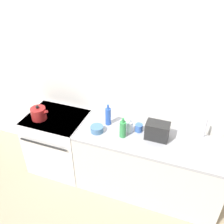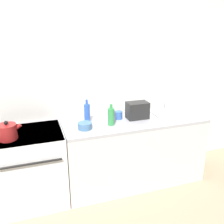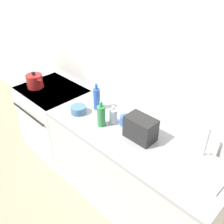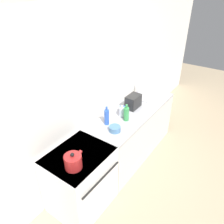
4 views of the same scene
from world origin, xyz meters
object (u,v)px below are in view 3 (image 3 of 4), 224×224
(toaster, at_px, (141,128))
(bottle_green, at_px, (101,116))
(bottle_clear, at_px, (113,116))
(bottle_blue, at_px, (97,99))
(cup_blue, at_px, (125,120))
(bowl, at_px, (78,110))
(stove, at_px, (55,118))
(kettle, at_px, (35,81))

(toaster, height_order, bottle_green, bottle_green)
(bottle_clear, xyz_separation_m, bottle_blue, (-0.30, 0.06, 0.04))
(cup_blue, bearing_deg, bottle_clear, -152.24)
(toaster, height_order, bottle_blue, bottle_blue)
(toaster, relative_size, bottle_blue, 0.94)
(toaster, xyz_separation_m, cup_blue, (-0.23, 0.06, -0.06))
(bottle_clear, bearing_deg, cup_blue, 27.76)
(cup_blue, height_order, bowl, cup_blue)
(toaster, bearing_deg, stove, -178.30)
(toaster, xyz_separation_m, bottle_green, (-0.39, -0.11, 0.00))
(kettle, bearing_deg, bowl, 0.79)
(toaster, relative_size, bottle_clear, 1.48)
(bottle_clear, relative_size, cup_blue, 1.89)
(bottle_blue, distance_m, bottle_green, 0.30)
(bottle_blue, bearing_deg, bottle_green, -34.24)
(toaster, relative_size, bowl, 1.70)
(bottle_clear, distance_m, bottle_green, 0.13)
(stove, height_order, bowl, bowl)
(bowl, bearing_deg, cup_blue, 21.20)
(toaster, bearing_deg, kettle, -174.74)
(stove, distance_m, bottle_clear, 1.14)
(bottle_green, bearing_deg, kettle, -178.37)
(bottle_green, relative_size, cup_blue, 2.67)
(bottle_clear, xyz_separation_m, cup_blue, (0.10, 0.05, -0.03))
(toaster, bearing_deg, bottle_green, -164.35)
(kettle, bearing_deg, bottle_blue, 12.80)
(kettle, bearing_deg, toaster, 5.26)
(kettle, distance_m, cup_blue, 1.31)
(stove, relative_size, cup_blue, 9.06)
(bottle_clear, relative_size, bowl, 1.15)
(toaster, xyz_separation_m, bottle_blue, (-0.64, 0.06, 0.01))
(kettle, bearing_deg, bottle_green, 1.63)
(stove, distance_m, bowl, 0.80)
(stove, distance_m, bottle_blue, 0.91)
(cup_blue, bearing_deg, bowl, -158.80)
(bottle_blue, height_order, bottle_green, bottle_blue)
(toaster, bearing_deg, bowl, -169.67)
(stove, bearing_deg, bottle_clear, 2.35)
(bottle_green, distance_m, bowl, 0.33)
(bottle_green, bearing_deg, stove, 175.97)
(bottle_green, bearing_deg, cup_blue, 46.76)
(bottle_clear, height_order, bottle_blue, bottle_blue)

